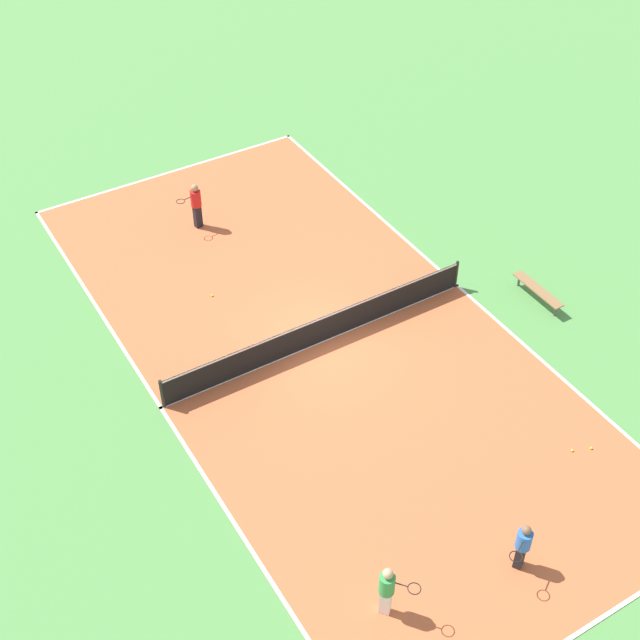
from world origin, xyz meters
The scene contains 10 objects.
ground_plane centered at (0.00, 0.00, 0.00)m, with size 80.00×80.00×0.00m, color #518E47.
court_surface centered at (0.00, 0.00, 0.01)m, with size 10.38×22.01×0.02m.
tennis_net centered at (0.00, 0.00, 0.53)m, with size 10.18×0.10×1.00m.
bench centered at (-6.83, 1.85, 0.40)m, with size 0.36×2.00×0.45m.
player_near_blue centered at (0.00, 8.94, 0.86)m, with size 0.97×0.75×1.49m.
player_far_green centered at (3.31, 8.31, 0.94)m, with size 0.85×0.93×1.60m.
player_coach_red centered at (0.57, -7.23, 1.00)m, with size 0.98×0.49×1.70m.
tennis_ball_right_alley centered at (-3.50, 7.03, 0.06)m, with size 0.07×0.07×0.07m, color #CCE033.
tennis_ball_far_baseline centered at (-3.98, 7.23, 0.06)m, with size 0.07×0.07×0.07m, color #CCE033.
tennis_ball_left_sideline centered at (1.83, -3.57, 0.06)m, with size 0.07×0.07×0.07m, color #CCE033.
Camera 1 is at (10.02, 16.59, 18.17)m, focal length 50.00 mm.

